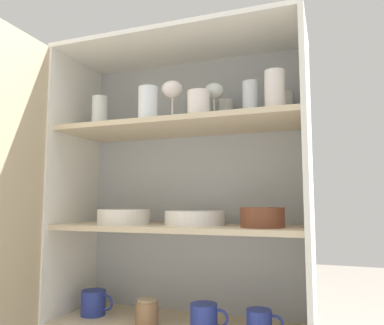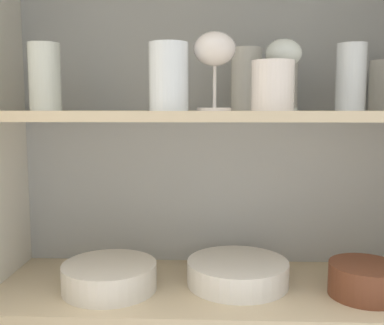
# 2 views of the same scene
# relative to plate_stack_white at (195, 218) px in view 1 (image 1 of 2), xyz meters

# --- Properties ---
(cupboard_back_panel) EXTENTS (0.98, 0.02, 1.41)m
(cupboard_back_panel) POSITION_rel_plate_stack_white_xyz_m (-0.06, 0.16, -0.03)
(cupboard_back_panel) COLOR #B2B7BC
(cupboard_back_panel) RESTS_ON ground_plane
(cupboard_side_left) EXTENTS (0.02, 0.37, 1.41)m
(cupboard_side_left) POSITION_rel_plate_stack_white_xyz_m (-0.54, -0.01, -0.03)
(cupboard_side_left) COLOR white
(cupboard_side_left) RESTS_ON ground_plane
(cupboard_side_right) EXTENTS (0.02, 0.37, 1.41)m
(cupboard_side_right) POSITION_rel_plate_stack_white_xyz_m (0.42, -0.01, -0.03)
(cupboard_side_right) COLOR white
(cupboard_side_right) RESTS_ON ground_plane
(cupboard_top_panel) EXTENTS (0.98, 0.37, 0.02)m
(cupboard_top_panel) POSITION_rel_plate_stack_white_xyz_m (-0.06, -0.01, 0.69)
(cupboard_top_panel) COLOR white
(cupboard_top_panel) RESTS_ON cupboard_side_left
(shelf_board_middle) EXTENTS (0.95, 0.33, 0.02)m
(shelf_board_middle) POSITION_rel_plate_stack_white_xyz_m (-0.06, -0.01, -0.04)
(shelf_board_middle) COLOR beige
(shelf_board_upper) EXTENTS (0.95, 0.33, 0.02)m
(shelf_board_upper) POSITION_rel_plate_stack_white_xyz_m (-0.06, -0.01, 0.35)
(shelf_board_upper) COLOR beige
(tumbler_glass_0) EXTENTS (0.07, 0.07, 0.15)m
(tumbler_glass_0) POSITION_rel_plate_stack_white_xyz_m (0.32, -0.09, 0.44)
(tumbler_glass_0) COLOR silver
(tumbler_glass_0) RESTS_ON shelf_board_upper
(tumbler_glass_1) EXTENTS (0.08, 0.08, 0.09)m
(tumbler_glass_1) POSITION_rel_plate_stack_white_xyz_m (0.05, -0.11, 0.41)
(tumbler_glass_1) COLOR silver
(tumbler_glass_1) RESTS_ON shelf_board_upper
(tumbler_glass_2) EXTENTS (0.06, 0.06, 0.14)m
(tumbler_glass_2) POSITION_rel_plate_stack_white_xyz_m (0.23, -0.02, 0.43)
(tumbler_glass_2) COLOR white
(tumbler_glass_2) RESTS_ON shelf_board_upper
(tumbler_glass_3) EXTENTS (0.07, 0.07, 0.13)m
(tumbler_glass_3) POSITION_rel_plate_stack_white_xyz_m (-0.14, -0.12, 0.43)
(tumbler_glass_3) COLOR white
(tumbler_glass_3) RESTS_ON shelf_board_upper
(tumbler_glass_4) EXTENTS (0.06, 0.06, 0.11)m
(tumbler_glass_4) POSITION_rel_plate_stack_white_xyz_m (0.11, 0.08, 0.42)
(tumbler_glass_4) COLOR white
(tumbler_glass_4) RESTS_ON shelf_board_upper
(tumbler_glass_5) EXTENTS (0.07, 0.07, 0.11)m
(tumbler_glass_5) POSITION_rel_plate_stack_white_xyz_m (0.34, 0.09, 0.42)
(tumbler_glass_5) COLOR white
(tumbler_glass_5) RESTS_ON shelf_board_upper
(tumbler_glass_6) EXTENTS (0.07, 0.07, 0.14)m
(tumbler_glass_6) POSITION_rel_plate_stack_white_xyz_m (0.02, 0.06, 0.43)
(tumbler_glass_6) COLOR white
(tumbler_glass_6) RESTS_ON shelf_board_upper
(tumbler_glass_7) EXTENTS (0.07, 0.07, 0.14)m
(tumbler_glass_7) POSITION_rel_plate_stack_white_xyz_m (-0.41, -0.04, 0.43)
(tumbler_glass_7) COLOR white
(tumbler_glass_7) RESTS_ON shelf_board_upper
(wine_glass_0) EXTENTS (0.08, 0.08, 0.15)m
(wine_glass_0) POSITION_rel_plate_stack_white_xyz_m (-0.06, -0.09, 0.47)
(wine_glass_0) COLOR silver
(wine_glass_0) RESTS_ON shelf_board_upper
(wine_glass_1) EXTENTS (0.08, 0.08, 0.15)m
(wine_glass_1) POSITION_rel_plate_stack_white_xyz_m (0.09, -0.02, 0.47)
(wine_glass_1) COLOR white
(wine_glass_1) RESTS_ON shelf_board_upper
(plate_stack_white) EXTENTS (0.23, 0.23, 0.05)m
(plate_stack_white) POSITION_rel_plate_stack_white_xyz_m (0.00, 0.00, 0.00)
(plate_stack_white) COLOR white
(plate_stack_white) RESTS_ON shelf_board_middle
(mixing_bowl_large) EXTENTS (0.21, 0.21, 0.06)m
(mixing_bowl_large) POSITION_rel_plate_stack_white_xyz_m (-0.28, -0.04, 0.01)
(mixing_bowl_large) COLOR silver
(mixing_bowl_large) RESTS_ON shelf_board_middle
(serving_bowl_small) EXTENTS (0.15, 0.15, 0.07)m
(serving_bowl_small) POSITION_rel_plate_stack_white_xyz_m (0.26, -0.05, 0.01)
(serving_bowl_small) COLOR brown
(serving_bowl_small) RESTS_ON shelf_board_middle
(coffee_mug_primary) EXTENTS (0.14, 0.10, 0.10)m
(coffee_mug_primary) POSITION_rel_plate_stack_white_xyz_m (0.06, -0.06, -0.34)
(coffee_mug_primary) COLOR #283893
(coffee_mug_primary) RESTS_ON shelf_board_lower
(coffee_mug_extra_1) EXTENTS (0.14, 0.10, 0.10)m
(coffee_mug_extra_1) POSITION_rel_plate_stack_white_xyz_m (-0.42, -0.02, -0.34)
(coffee_mug_extra_1) COLOR #283893
(coffee_mug_extra_1) RESTS_ON shelf_board_lower
(coffee_mug_extra_2) EXTENTS (0.12, 0.09, 0.09)m
(coffee_mug_extra_2) POSITION_rel_plate_stack_white_xyz_m (0.25, -0.05, -0.35)
(coffee_mug_extra_2) COLOR #283893
(coffee_mug_extra_2) RESTS_ON shelf_board_lower
(storage_jar) EXTENTS (0.09, 0.09, 0.09)m
(storage_jar) POSITION_rel_plate_stack_white_xyz_m (-0.17, -0.06, -0.35)
(storage_jar) COLOR #99704C
(storage_jar) RESTS_ON shelf_board_lower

